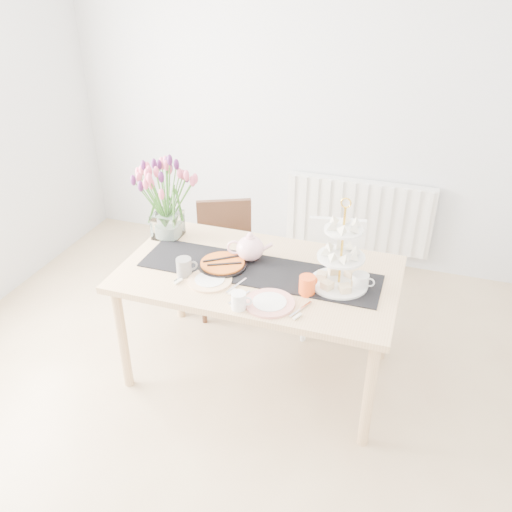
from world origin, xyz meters
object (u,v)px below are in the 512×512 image
(chair_white, at_px, (334,268))
(mug_orange, at_px, (307,285))
(teapot, at_px, (250,248))
(plate_right, at_px, (270,303))
(tart_tin, at_px, (223,265))
(plate_left, at_px, (210,280))
(cake_stand, at_px, (340,264))
(radiator, at_px, (358,215))
(cream_jug, at_px, (360,282))
(dining_table, at_px, (259,282))
(mug_grey, at_px, (184,267))
(mug_white, at_px, (239,301))
(tulip_vase, at_px, (164,188))
(chair_brown, at_px, (226,249))

(chair_white, xyz_separation_m, mug_orange, (-0.01, -0.80, 0.35))
(teapot, height_order, plate_right, teapot)
(tart_tin, bearing_deg, mug_orange, -11.68)
(plate_left, bearing_deg, cake_stand, 15.25)
(radiator, bearing_deg, mug_orange, -91.04)
(teapot, relative_size, cream_jug, 2.88)
(dining_table, distance_m, mug_grey, 0.45)
(chair_white, relative_size, mug_white, 8.31)
(mug_grey, distance_m, plate_left, 0.17)
(teapot, distance_m, mug_orange, 0.47)
(radiator, distance_m, mug_white, 2.01)
(plate_left, relative_size, plate_right, 0.94)
(radiator, distance_m, mug_grey, 1.93)
(tart_tin, bearing_deg, plate_right, -35.93)
(cream_jug, height_order, mug_white, mug_white)
(plate_right, bearing_deg, tart_tin, 144.07)
(tulip_vase, distance_m, tart_tin, 0.62)
(teapot, xyz_separation_m, plate_left, (-0.14, -0.29, -0.08))
(radiator, distance_m, plate_left, 1.88)
(tulip_vase, height_order, mug_white, tulip_vase)
(radiator, relative_size, plate_right, 4.49)
(cake_stand, relative_size, tart_tin, 1.65)
(dining_table, height_order, plate_left, plate_left)
(radiator, relative_size, mug_white, 12.75)
(dining_table, bearing_deg, radiator, 77.45)
(mug_orange, bearing_deg, dining_table, 97.21)
(chair_white, relative_size, cake_stand, 1.64)
(radiator, xyz_separation_m, plate_left, (-0.58, -1.76, 0.31))
(chair_brown, distance_m, cream_jug, 1.29)
(mug_grey, bearing_deg, plate_right, -48.63)
(tulip_vase, xyz_separation_m, tart_tin, (0.47, -0.25, -0.32))
(cake_stand, bearing_deg, chair_brown, 144.67)
(radiator, bearing_deg, plate_right, -95.90)
(mug_grey, distance_m, mug_orange, 0.71)
(chair_brown, bearing_deg, cream_jug, -56.91)
(mug_grey, relative_size, plate_left, 0.42)
(mug_grey, distance_m, mug_white, 0.46)
(chair_white, bearing_deg, cake_stand, -88.31)
(radiator, distance_m, teapot, 1.58)
(tulip_vase, bearing_deg, cream_jug, -9.95)
(chair_brown, bearing_deg, plate_left, -98.63)
(dining_table, bearing_deg, plate_left, -140.15)
(cake_stand, relative_size, mug_orange, 4.48)
(chair_white, bearing_deg, mug_grey, -140.73)
(plate_left, bearing_deg, mug_grey, 173.55)
(chair_white, height_order, mug_white, mug_white)
(chair_brown, xyz_separation_m, teapot, (0.39, -0.56, 0.37))
(mug_orange, bearing_deg, mug_white, 159.40)
(plate_left, bearing_deg, chair_brown, 106.10)
(tulip_vase, xyz_separation_m, cream_jug, (1.27, -0.22, -0.29))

